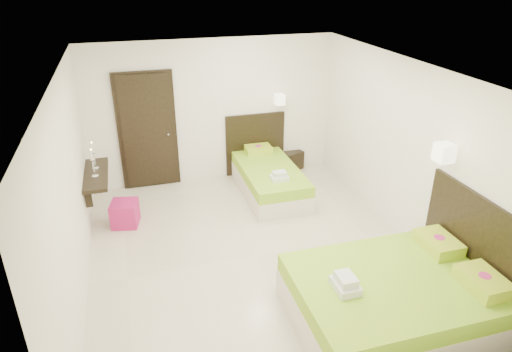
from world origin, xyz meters
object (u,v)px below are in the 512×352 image
object	(u,v)px
bed_double	(398,295)
ottoman	(125,214)
bed_single	(268,176)
nightstand	(290,160)

from	to	relation	value
bed_double	ottoman	xyz separation A→B (m)	(-2.95, 3.03, -0.13)
bed_double	ottoman	distance (m)	4.23
bed_single	nightstand	distance (m)	1.12
bed_single	bed_double	size ratio (longest dim) A/B	0.86
bed_double	nightstand	world-z (taller)	bed_double
bed_single	bed_double	xyz separation A→B (m)	(0.44, -3.52, 0.04)
ottoman	bed_double	bearing A→B (deg)	-45.76
bed_single	bed_double	bearing A→B (deg)	-82.88
bed_single	ottoman	size ratio (longest dim) A/B	4.86
ottoman	nightstand	bearing A→B (deg)	22.28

